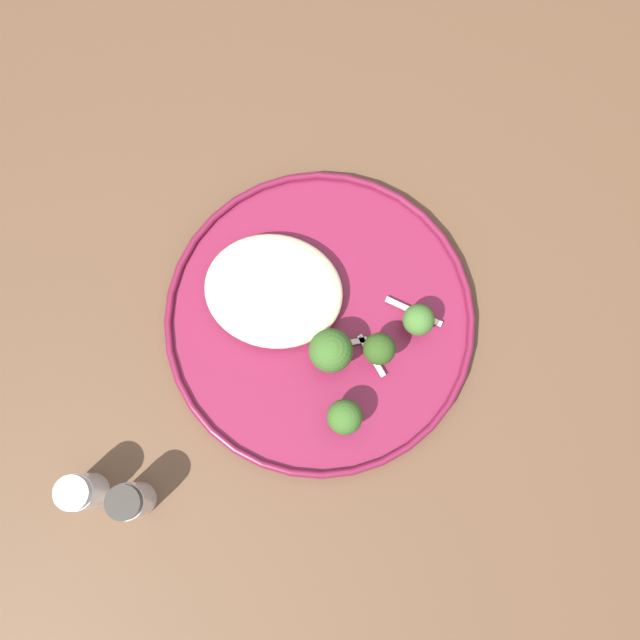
{
  "coord_description": "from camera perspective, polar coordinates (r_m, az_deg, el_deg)",
  "views": [
    {
      "loc": [
        -0.0,
        -0.13,
        1.5
      ],
      "look_at": [
        -0.02,
        -0.0,
        0.76
      ],
      "focal_mm": 45.73,
      "sensor_mm": 36.0,
      "label": 1
    }
  ],
  "objects": [
    {
      "name": "dinner_plate",
      "position": [
        0.76,
        0.0,
        -0.15
      ],
      "size": [
        0.29,
        0.29,
        0.02
      ],
      "color": "maroon",
      "rests_on": "wooden_dining_table"
    },
    {
      "name": "onion_sliver_long_sliver",
      "position": [
        0.76,
        6.61,
        0.58
      ],
      "size": [
        0.06,
        0.02,
        0.0
      ],
      "primitive_type": "cube",
      "rotation": [
        0.0,
        0.0,
        2.88
      ],
      "color": "silver",
      "rests_on": "dinner_plate"
    },
    {
      "name": "seared_scallop_half_hidden",
      "position": [
        0.76,
        -5.96,
        3.12
      ],
      "size": [
        0.03,
        0.03,
        0.01
      ],
      "color": "#E5C689",
      "rests_on": "dinner_plate"
    },
    {
      "name": "onion_sliver_short_strip",
      "position": [
        0.75,
        3.65,
        -2.52
      ],
      "size": [
        0.03,
        0.04,
        0.0
      ],
      "primitive_type": "cube",
      "rotation": [
        0.0,
        0.0,
        5.42
      ],
      "color": "silver",
      "rests_on": "dinner_plate"
    },
    {
      "name": "onion_sliver_curled_piece",
      "position": [
        0.75,
        1.36,
        -1.7
      ],
      "size": [
        0.05,
        0.02,
        0.0
      ],
      "primitive_type": "cube",
      "rotation": [
        0.0,
        0.0,
        0.38
      ],
      "color": "silver",
      "rests_on": "dinner_plate"
    },
    {
      "name": "broccoli_floret_tall_stalk",
      "position": [
        0.72,
        0.81,
        -2.17
      ],
      "size": [
        0.04,
        0.04,
        0.05
      ],
      "color": "#89A356",
      "rests_on": "dinner_plate"
    },
    {
      "name": "seared_scallop_left_edge",
      "position": [
        0.76,
        -5.59,
        1.19
      ],
      "size": [
        0.03,
        0.03,
        0.01
      ],
      "color": "beige",
      "rests_on": "dinner_plate"
    },
    {
      "name": "seared_scallop_on_noodles",
      "position": [
        0.76,
        -2.09,
        3.52
      ],
      "size": [
        0.03,
        0.03,
        0.01
      ],
      "color": "#E5C689",
      "rests_on": "dinner_plate"
    },
    {
      "name": "salt_shaker",
      "position": [
        0.76,
        -16.27,
        -11.45
      ],
      "size": [
        0.03,
        0.03,
        0.07
      ],
      "color": "white",
      "rests_on": "wooden_dining_table"
    },
    {
      "name": "broccoli_floret_split_head",
      "position": [
        0.72,
        4.19,
        -2.08
      ],
      "size": [
        0.03,
        0.03,
        0.05
      ],
      "color": "#7A994C",
      "rests_on": "dinner_plate"
    },
    {
      "name": "seared_scallop_large_seared",
      "position": [
        0.76,
        -3.17,
        1.75
      ],
      "size": [
        0.03,
        0.03,
        0.01
      ],
      "color": "beige",
      "rests_on": "dinner_plate"
    },
    {
      "name": "broccoli_floret_small_sprig",
      "position": [
        0.72,
        1.77,
        -6.8
      ],
      "size": [
        0.03,
        0.03,
        0.05
      ],
      "color": "#89A356",
      "rests_on": "dinner_plate"
    },
    {
      "name": "pepper_shaker",
      "position": [
        0.75,
        -13.04,
        -12.23
      ],
      "size": [
        0.03,
        0.03,
        0.07
      ],
      "color": "white",
      "rests_on": "wooden_dining_table"
    },
    {
      "name": "wooden_dining_table",
      "position": [
        0.85,
        1.57,
        -1.39
      ],
      "size": [
        1.4,
        1.0,
        0.74
      ],
      "color": "brown",
      "rests_on": "ground"
    },
    {
      "name": "noodle_bed",
      "position": [
        0.75,
        -3.23,
        2.05
      ],
      "size": [
        0.13,
        0.11,
        0.03
      ],
      "color": "beige",
      "rests_on": "dinner_plate"
    },
    {
      "name": "broccoli_floret_left_leaning",
      "position": [
        0.74,
        6.93,
        -0.02
      ],
      "size": [
        0.03,
        0.03,
        0.04
      ],
      "color": "#89A356",
      "rests_on": "dinner_plate"
    },
    {
      "name": "ground",
      "position": [
        1.5,
        0.89,
        -5.08
      ],
      "size": [
        6.0,
        6.0,
        0.0
      ],
      "primitive_type": "plane",
      "color": "#665B51"
    },
    {
      "name": "seared_scallop_right_edge",
      "position": [
        0.76,
        -3.98,
        3.34
      ],
      "size": [
        0.03,
        0.03,
        0.02
      ],
      "color": "#E5C689",
      "rests_on": "dinner_plate"
    }
  ]
}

